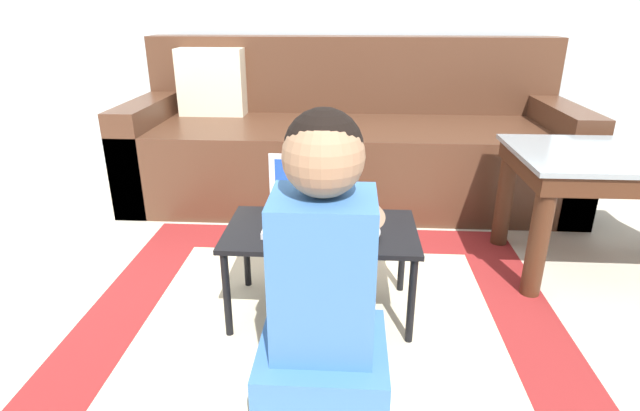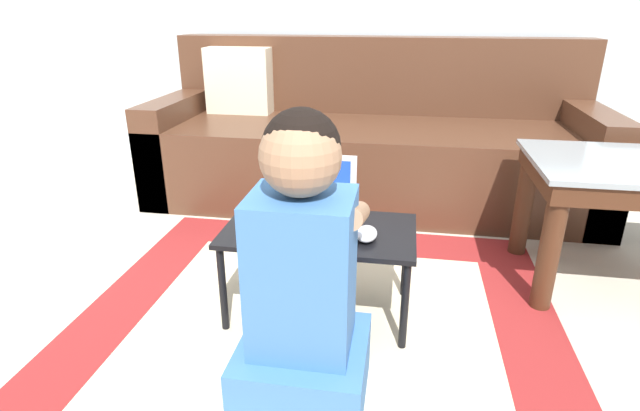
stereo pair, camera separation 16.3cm
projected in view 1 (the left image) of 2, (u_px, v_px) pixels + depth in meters
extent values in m
plane|color=beige|center=(316.00, 318.00, 1.70)|extent=(16.00, 16.00, 0.00)
cube|color=maroon|center=(317.00, 350.00, 1.53)|extent=(1.61, 1.82, 0.01)
cube|color=beige|center=(317.00, 348.00, 1.53)|extent=(1.16, 1.31, 0.00)
cube|color=#4C2D1E|center=(348.00, 160.00, 2.71)|extent=(2.29, 0.83, 0.41)
cube|color=#4C2D1E|center=(350.00, 74.00, 2.85)|extent=(2.29, 0.18, 0.42)
cube|color=#4C2D1E|center=(155.00, 147.00, 2.75)|extent=(0.16, 0.83, 0.53)
cube|color=#4C2D1E|center=(551.00, 153.00, 2.62)|extent=(0.16, 0.83, 0.53)
cube|color=beige|center=(212.00, 82.00, 2.76)|extent=(0.36, 0.14, 0.36)
cube|color=gray|center=(628.00, 155.00, 1.84)|extent=(0.82, 0.53, 0.02)
cube|color=#422314|center=(626.00, 166.00, 1.85)|extent=(0.79, 0.51, 0.07)
cylinder|color=#422314|center=(539.00, 237.00, 1.75)|extent=(0.07, 0.07, 0.47)
cylinder|color=#422314|center=(505.00, 194.00, 2.14)|extent=(0.07, 0.07, 0.47)
cube|color=black|center=(321.00, 231.00, 1.61)|extent=(0.62, 0.35, 0.02)
cylinder|color=black|center=(227.00, 296.00, 1.55)|extent=(0.02, 0.02, 0.30)
cylinder|color=black|center=(411.00, 302.00, 1.51)|extent=(0.02, 0.02, 0.30)
cylinder|color=black|center=(246.00, 251.00, 1.83)|extent=(0.02, 0.02, 0.30)
cylinder|color=black|center=(402.00, 255.00, 1.79)|extent=(0.02, 0.02, 0.30)
cube|color=silver|center=(310.00, 224.00, 1.61)|extent=(0.29, 0.21, 0.02)
cube|color=silver|center=(309.00, 223.00, 1.59)|extent=(0.23, 0.12, 0.00)
cube|color=silver|center=(312.00, 183.00, 1.67)|extent=(0.29, 0.01, 0.20)
cube|color=#1E47B7|center=(312.00, 183.00, 1.66)|extent=(0.25, 0.00, 0.16)
ellipsoid|color=silver|center=(370.00, 232.00, 1.55)|extent=(0.07, 0.11, 0.03)
cube|color=#3D70B2|center=(323.00, 373.00, 1.30)|extent=(0.32, 0.32, 0.19)
cube|color=#3D70B2|center=(323.00, 274.00, 1.19)|extent=(0.24, 0.21, 0.40)
sphere|color=#9E7556|center=(323.00, 156.00, 1.09)|extent=(0.18, 0.18, 0.18)
sphere|color=black|center=(324.00, 148.00, 1.09)|extent=(0.18, 0.18, 0.18)
cylinder|color=#9E7556|center=(281.00, 211.00, 1.27)|extent=(0.06, 0.26, 0.13)
cylinder|color=#9E7556|center=(371.00, 213.00, 1.26)|extent=(0.06, 0.26, 0.13)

